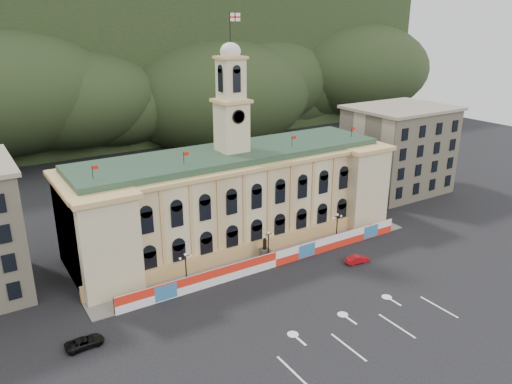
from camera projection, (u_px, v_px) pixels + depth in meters
ground at (340, 313)px, 64.98m from camera, size 260.00×260.00×0.00m
lane_markings at (367, 332)px, 60.99m from camera, size 26.00×10.00×0.02m
hill_ridge at (83, 74)px, 155.89m from camera, size 230.00×80.00×64.00m
city_hall at (234, 195)px, 84.43m from camera, size 56.20×17.60×37.10m
side_building_right at (398, 149)px, 108.21m from camera, size 21.00×17.00×18.60m
hoarding_fence at (275, 259)px, 76.62m from camera, size 50.00×0.44×2.50m
pavement at (266, 259)px, 79.12m from camera, size 56.00×5.50×0.16m
statue at (265, 252)px, 78.95m from camera, size 1.40×1.40×3.72m
lamp_left at (186, 267)px, 70.48m from camera, size 1.96×0.44×5.15m
lamp_center at (268, 244)px, 77.53m from camera, size 1.96×0.44×5.15m
lamp_right at (337, 225)px, 84.57m from camera, size 1.96×0.44×5.15m
red_sedan at (357, 259)px, 77.92m from camera, size 2.35×4.22×1.27m
black_suv at (85, 342)px, 58.03m from camera, size 2.42×4.62×1.24m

